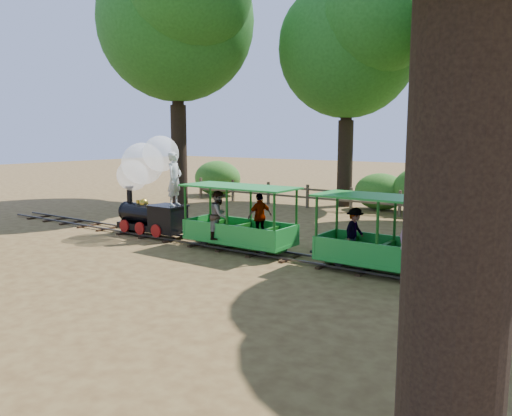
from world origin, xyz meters
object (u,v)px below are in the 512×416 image
Objects in this scene: locomotive at (148,179)px; carriage_front at (238,222)px; carriage_rear at (385,241)px; fence at (375,200)px.

locomotive is 3.67m from carriage_front.
carriage_rear is 0.18× the size of fence.
locomotive reaches higher than fence.
carriage_rear is at bearing 0.09° from carriage_front.
locomotive is at bearing -117.72° from fence.
locomotive is at bearing 179.07° from carriage_rear.
fence is (-3.42, 8.05, -0.19)m from carriage_rear.
carriage_front and carriage_rear have the same top height.
carriage_front is 4.05m from carriage_rear.
fence is (4.17, 7.93, -1.18)m from locomotive.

